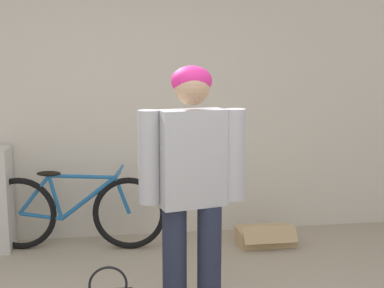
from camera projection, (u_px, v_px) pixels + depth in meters
The scene contains 4 objects.
wall_back at pixel (134, 104), 5.15m from camera, with size 8.00×0.07×2.60m.
person at pixel (192, 180), 3.37m from camera, with size 0.68×0.27×1.70m.
bicycle at pixel (74, 211), 4.88m from camera, with size 1.66×0.46×0.75m.
cardboard_box at pixel (265, 236), 5.05m from camera, with size 0.53×0.37×0.21m.
Camera 1 is at (-0.23, -2.53, 1.76)m, focal length 50.00 mm.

